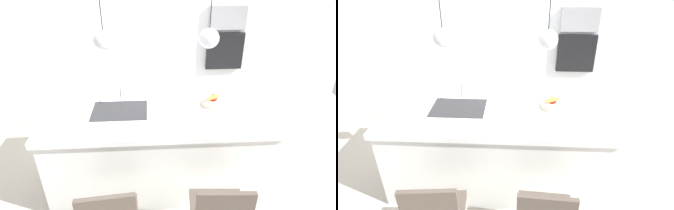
{
  "view_description": "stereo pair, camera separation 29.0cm",
  "coord_description": "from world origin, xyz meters",
  "views": [
    {
      "loc": [
        -0.06,
        -2.52,
        2.4
      ],
      "look_at": [
        0.1,
        0.0,
        0.97
      ],
      "focal_mm": 30.26,
      "sensor_mm": 36.0,
      "label": 1
    },
    {
      "loc": [
        0.23,
        -2.52,
        2.4
      ],
      "look_at": [
        0.1,
        0.0,
        0.97
      ],
      "focal_mm": 30.26,
      "sensor_mm": 36.0,
      "label": 2
    }
  ],
  "objects": [
    {
      "name": "back_wall",
      "position": [
        0.0,
        1.65,
        1.3
      ],
      "size": [
        6.0,
        0.1,
        2.6
      ],
      "primitive_type": "cube",
      "color": "white",
      "rests_on": "ground"
    },
    {
      "name": "pendant_light_right",
      "position": [
        0.48,
        0.0,
        1.66
      ],
      "size": [
        0.19,
        0.19,
        0.79
      ],
      "color": "silver"
    },
    {
      "name": "sink_basin",
      "position": [
        -0.4,
        0.0,
        0.92
      ],
      "size": [
        0.56,
        0.4,
        0.02
      ],
      "primitive_type": "cube",
      "color": "#2D2D30",
      "rests_on": "kitchen_island"
    },
    {
      "name": "side_counter",
      "position": [
        -2.4,
        1.28,
        0.43
      ],
      "size": [
        1.1,
        0.6,
        0.86
      ],
      "primitive_type": "cube",
      "color": "white",
      "rests_on": "ground"
    },
    {
      "name": "faucet",
      "position": [
        -0.4,
        0.21,
        1.07
      ],
      "size": [
        0.02,
        0.17,
        0.22
      ],
      "color": "silver",
      "rests_on": "kitchen_island"
    },
    {
      "name": "pendant_light_left",
      "position": [
        -0.48,
        0.0,
        1.66
      ],
      "size": [
        0.19,
        0.19,
        0.79
      ],
      "color": "silver"
    },
    {
      "name": "floor",
      "position": [
        0.0,
        0.0,
        0.0
      ],
      "size": [
        6.6,
        6.6,
        0.0
      ],
      "primitive_type": "plane",
      "color": "beige",
      "rests_on": "ground"
    },
    {
      "name": "kitchen_island",
      "position": [
        0.0,
        0.0,
        0.46
      ],
      "size": [
        2.3,
        1.05,
        0.92
      ],
      "color": "white",
      "rests_on": "ground"
    },
    {
      "name": "microwave",
      "position": [
        1.06,
        1.58,
        1.5
      ],
      "size": [
        0.54,
        0.08,
        0.34
      ],
      "primitive_type": "cube",
      "color": "#9E9EA3",
      "rests_on": "back_wall"
    },
    {
      "name": "fruit_bowl",
      "position": [
        0.58,
        0.07,
        0.96
      ],
      "size": [
        0.27,
        0.27,
        0.14
      ],
      "color": "beige",
      "rests_on": "kitchen_island"
    },
    {
      "name": "oven",
      "position": [
        1.06,
        1.58,
        1.0
      ],
      "size": [
        0.56,
        0.08,
        0.56
      ],
      "primitive_type": "cube",
      "color": "black",
      "rests_on": "back_wall"
    }
  ]
}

